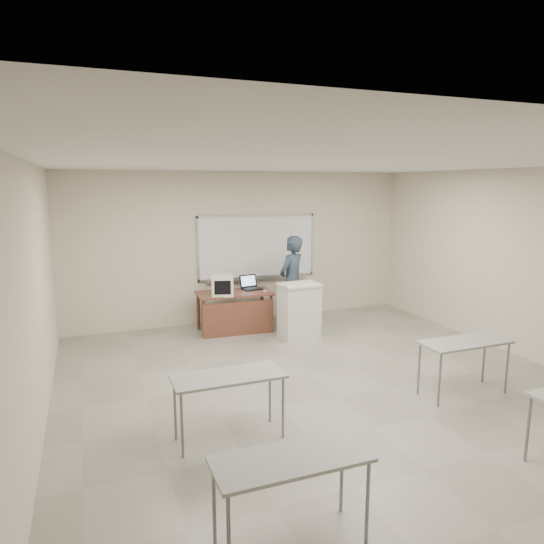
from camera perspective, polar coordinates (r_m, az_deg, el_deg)
name	(u,v)px	position (r m, az deg, el deg)	size (l,w,h in m)	color
floor	(337,397)	(6.60, 7.62, -14.40)	(7.00, 8.00, 0.01)	gray
whiteboard	(257,248)	(9.84, -1.74, 2.89)	(2.48, 0.10, 1.31)	white
student_desks	(401,389)	(5.29, 14.99, -13.13)	(4.40, 2.20, 0.73)	gray
instructor_desk	(236,304)	(9.07, -4.25, -3.82)	(1.39, 0.70, 0.75)	brown
podium	(299,310)	(8.79, 3.21, -4.53)	(0.71, 0.52, 0.99)	white
crt_monitor	(223,285)	(8.91, -5.80, -1.56)	(0.39, 0.44, 0.37)	beige
laptop	(251,286)	(9.38, -2.47, -1.64)	(0.36, 0.33, 0.26)	black
mouse	(265,291)	(9.11, -0.79, -2.25)	(0.09, 0.06, 0.04)	silver
keyboard	(294,285)	(8.51, 2.66, -1.52)	(0.44, 0.15, 0.02)	beige
presenter	(292,282)	(9.37, 2.33, -1.14)	(0.65, 0.43, 1.78)	black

